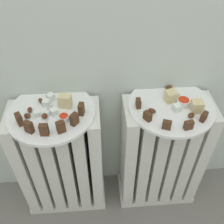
# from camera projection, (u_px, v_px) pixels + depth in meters

# --- Properties ---
(radiator_left) EXTENTS (0.35, 0.17, 0.56)m
(radiator_left) POSITION_uv_depth(u_px,v_px,m) (62.00, 162.00, 1.12)
(radiator_left) COLOR silver
(radiator_left) RESTS_ON ground_plane
(radiator_right) EXTENTS (0.35, 0.17, 0.56)m
(radiator_right) POSITION_uv_depth(u_px,v_px,m) (161.00, 156.00, 1.14)
(radiator_right) COLOR silver
(radiator_right) RESTS_ON ground_plane
(plate_left) EXTENTS (0.31, 0.31, 0.01)m
(plate_left) POSITION_uv_depth(u_px,v_px,m) (51.00, 112.00, 0.92)
(plate_left) COLOR white
(plate_left) RESTS_ON radiator_left
(plate_right) EXTENTS (0.31, 0.31, 0.01)m
(plate_right) POSITION_uv_depth(u_px,v_px,m) (171.00, 106.00, 0.94)
(plate_right) COLOR white
(plate_right) RESTS_ON radiator_right
(dark_cake_slice_left_0) EXTENTS (0.03, 0.03, 0.04)m
(dark_cake_slice_left_0) POSITION_uv_depth(u_px,v_px,m) (19.00, 119.00, 0.85)
(dark_cake_slice_left_0) COLOR #472B19
(dark_cake_slice_left_0) RESTS_ON plate_left
(dark_cake_slice_left_1) EXTENTS (0.03, 0.03, 0.04)m
(dark_cake_slice_left_1) POSITION_uv_depth(u_px,v_px,m) (29.00, 127.00, 0.83)
(dark_cake_slice_left_1) COLOR #472B19
(dark_cake_slice_left_1) RESTS_ON plate_left
(dark_cake_slice_left_2) EXTENTS (0.03, 0.02, 0.04)m
(dark_cake_slice_left_2) POSITION_uv_depth(u_px,v_px,m) (44.00, 130.00, 0.82)
(dark_cake_slice_left_2) COLOR #472B19
(dark_cake_slice_left_2) RESTS_ON plate_left
(dark_cake_slice_left_3) EXTENTS (0.03, 0.03, 0.04)m
(dark_cake_slice_left_3) POSITION_uv_depth(u_px,v_px,m) (61.00, 127.00, 0.83)
(dark_cake_slice_left_3) COLOR #472B19
(dark_cake_slice_left_3) RESTS_ON plate_left
(dark_cake_slice_left_4) EXTENTS (0.03, 0.03, 0.04)m
(dark_cake_slice_left_4) POSITION_uv_depth(u_px,v_px,m) (74.00, 119.00, 0.85)
(dark_cake_slice_left_4) COLOR #472B19
(dark_cake_slice_left_4) RESTS_ON plate_left
(dark_cake_slice_left_5) EXTENTS (0.02, 0.03, 0.04)m
(dark_cake_slice_left_5) POSITION_uv_depth(u_px,v_px,m) (81.00, 109.00, 0.89)
(dark_cake_slice_left_5) COLOR #472B19
(dark_cake_slice_left_5) RESTS_ON plate_left
(marble_cake_slice_left_0) EXTENTS (0.05, 0.04, 0.05)m
(marble_cake_slice_left_0) POSITION_uv_depth(u_px,v_px,m) (65.00, 101.00, 0.91)
(marble_cake_slice_left_0) COLOR beige
(marble_cake_slice_left_0) RESTS_ON plate_left
(turkish_delight_left_0) EXTENTS (0.03, 0.03, 0.02)m
(turkish_delight_left_0) POSITION_uv_depth(u_px,v_px,m) (51.00, 97.00, 0.95)
(turkish_delight_left_0) COLOR white
(turkish_delight_left_0) RESTS_ON plate_left
(turkish_delight_left_1) EXTENTS (0.03, 0.03, 0.02)m
(turkish_delight_left_1) POSITION_uv_depth(u_px,v_px,m) (54.00, 112.00, 0.89)
(turkish_delight_left_1) COLOR white
(turkish_delight_left_1) RESTS_ON plate_left
(turkish_delight_left_2) EXTENTS (0.03, 0.03, 0.02)m
(turkish_delight_left_2) POSITION_uv_depth(u_px,v_px,m) (37.00, 114.00, 0.89)
(turkish_delight_left_2) COLOR white
(turkish_delight_left_2) RESTS_ON plate_left
(turkish_delight_left_3) EXTENTS (0.03, 0.03, 0.02)m
(turkish_delight_left_3) POSITION_uv_depth(u_px,v_px,m) (46.00, 103.00, 0.93)
(turkish_delight_left_3) COLOR white
(turkish_delight_left_3) RESTS_ON plate_left
(medjool_date_left_0) EXTENTS (0.02, 0.02, 0.02)m
(medjool_date_left_0) POSITION_uv_depth(u_px,v_px,m) (45.00, 116.00, 0.88)
(medjool_date_left_0) COLOR #4C2814
(medjool_date_left_0) RESTS_ON plate_left
(medjool_date_left_1) EXTENTS (0.03, 0.03, 0.01)m
(medjool_date_left_1) POSITION_uv_depth(u_px,v_px,m) (27.00, 116.00, 0.89)
(medjool_date_left_1) COLOR #4C2814
(medjool_date_left_1) RESTS_ON plate_left
(medjool_date_left_2) EXTENTS (0.02, 0.02, 0.02)m
(medjool_date_left_2) POSITION_uv_depth(u_px,v_px,m) (30.00, 110.00, 0.91)
(medjool_date_left_2) COLOR #4C2814
(medjool_date_left_2) RESTS_ON plate_left
(medjool_date_left_3) EXTENTS (0.03, 0.03, 0.02)m
(medjool_date_left_3) POSITION_uv_depth(u_px,v_px,m) (41.00, 101.00, 0.94)
(medjool_date_left_3) COLOR #4C2814
(medjool_date_left_3) RESTS_ON plate_left
(jam_bowl_left) EXTENTS (0.04, 0.04, 0.02)m
(jam_bowl_left) POSITION_uv_depth(u_px,v_px,m) (64.00, 118.00, 0.87)
(jam_bowl_left) COLOR white
(jam_bowl_left) RESTS_ON plate_left
(dark_cake_slice_right_0) EXTENTS (0.02, 0.03, 0.03)m
(dark_cake_slice_right_0) POSITION_uv_depth(u_px,v_px,m) (138.00, 103.00, 0.92)
(dark_cake_slice_right_0) COLOR #472B19
(dark_cake_slice_right_0) RESTS_ON plate_right
(dark_cake_slice_right_1) EXTENTS (0.03, 0.03, 0.03)m
(dark_cake_slice_right_1) POSITION_uv_depth(u_px,v_px,m) (148.00, 116.00, 0.87)
(dark_cake_slice_right_1) COLOR #472B19
(dark_cake_slice_right_1) RESTS_ON plate_right
(dark_cake_slice_right_2) EXTENTS (0.03, 0.03, 0.03)m
(dark_cake_slice_right_2) POSITION_uv_depth(u_px,v_px,m) (167.00, 125.00, 0.84)
(dark_cake_slice_right_2) COLOR #472B19
(dark_cake_slice_right_2) RESTS_ON plate_right
(dark_cake_slice_right_3) EXTENTS (0.03, 0.02, 0.03)m
(dark_cake_slice_right_3) POSITION_uv_depth(u_px,v_px,m) (189.00, 125.00, 0.84)
(dark_cake_slice_right_3) COLOR #472B19
(dark_cake_slice_right_3) RESTS_ON plate_right
(dark_cake_slice_right_4) EXTENTS (0.03, 0.03, 0.03)m
(dark_cake_slice_right_4) POSITION_uv_depth(u_px,v_px,m) (204.00, 117.00, 0.87)
(dark_cake_slice_right_4) COLOR #472B19
(dark_cake_slice_right_4) RESTS_ON plate_right
(marble_cake_slice_right_0) EXTENTS (0.04, 0.03, 0.04)m
(marble_cake_slice_right_0) POSITION_uv_depth(u_px,v_px,m) (197.00, 106.00, 0.90)
(marble_cake_slice_right_0) COLOR beige
(marble_cake_slice_right_0) RESTS_ON plate_right
(marble_cake_slice_right_1) EXTENTS (0.05, 0.05, 0.04)m
(marble_cake_slice_right_1) POSITION_uv_depth(u_px,v_px,m) (171.00, 96.00, 0.94)
(marble_cake_slice_right_1) COLOR beige
(marble_cake_slice_right_1) RESTS_ON plate_right
(turkish_delight_right_0) EXTENTS (0.02, 0.02, 0.02)m
(turkish_delight_right_0) POSITION_uv_depth(u_px,v_px,m) (177.00, 95.00, 0.96)
(turkish_delight_right_0) COLOR white
(turkish_delight_right_0) RESTS_ON plate_right
(turkish_delight_right_1) EXTENTS (0.03, 0.03, 0.02)m
(turkish_delight_right_1) POSITION_uv_depth(u_px,v_px,m) (177.00, 108.00, 0.91)
(turkish_delight_right_1) COLOR white
(turkish_delight_right_1) RESTS_ON plate_right
(medjool_date_right_0) EXTENTS (0.03, 0.03, 0.02)m
(medjool_date_right_0) POSITION_uv_depth(u_px,v_px,m) (191.00, 115.00, 0.89)
(medjool_date_right_0) COLOR #4C2814
(medjool_date_right_0) RESTS_ON plate_right
(medjool_date_right_1) EXTENTS (0.03, 0.03, 0.01)m
(medjool_date_right_1) POSITION_uv_depth(u_px,v_px,m) (169.00, 87.00, 1.00)
(medjool_date_right_1) COLOR #4C2814
(medjool_date_right_1) RESTS_ON plate_right
(medjool_date_right_2) EXTENTS (0.03, 0.03, 0.01)m
(medjool_date_right_2) POSITION_uv_depth(u_px,v_px,m) (152.00, 111.00, 0.90)
(medjool_date_right_2) COLOR #4C2814
(medjool_date_right_2) RESTS_ON plate_right
(jam_bowl_right) EXTENTS (0.05, 0.05, 0.02)m
(jam_bowl_right) POSITION_uv_depth(u_px,v_px,m) (183.00, 102.00, 0.93)
(jam_bowl_right) COLOR white
(jam_bowl_right) RESTS_ON plate_right
(fork) EXTENTS (0.02, 0.09, 0.00)m
(fork) POSITION_uv_depth(u_px,v_px,m) (49.00, 113.00, 0.90)
(fork) COLOR #B7B7BC
(fork) RESTS_ON plate_left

